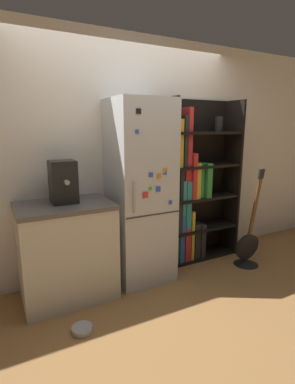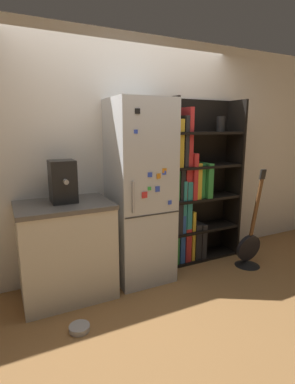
{
  "view_description": "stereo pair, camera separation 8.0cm",
  "coord_description": "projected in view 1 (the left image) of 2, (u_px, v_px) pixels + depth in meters",
  "views": [
    {
      "loc": [
        -1.37,
        -2.6,
        1.62
      ],
      "look_at": [
        0.08,
        0.15,
        0.96
      ],
      "focal_mm": 28.0,
      "sensor_mm": 36.0,
      "label": 1
    },
    {
      "loc": [
        -1.3,
        -2.64,
        1.62
      ],
      "look_at": [
        0.08,
        0.15,
        0.96
      ],
      "focal_mm": 28.0,
      "sensor_mm": 36.0,
      "label": 2
    }
  ],
  "objects": [
    {
      "name": "kitchen_counter",
      "position": [
        67.0,
        251.0,
        2.87
      ],
      "size": [
        0.87,
        0.63,
        0.93
      ],
      "color": "beige",
      "rests_on": "ground_plane"
    },
    {
      "name": "pet_bowl",
      "position": [
        82.0,
        329.0,
        2.43
      ],
      "size": [
        0.17,
        0.17,
        0.05
      ],
      "color": "#B7B7BC",
      "rests_on": "ground_plane"
    },
    {
      "name": "ground_plane",
      "position": [
        147.0,
        282.0,
        3.21
      ],
      "size": [
        16.0,
        16.0,
        0.0
      ],
      "primitive_type": "plane",
      "color": "#A87542"
    },
    {
      "name": "bookshelf",
      "position": [
        191.0,
        191.0,
        3.65
      ],
      "size": [
        0.97,
        0.34,
        1.95
      ],
      "color": "black",
      "rests_on": "ground_plane"
    },
    {
      "name": "wall_back",
      "position": [
        127.0,
        157.0,
        3.35
      ],
      "size": [
        8.0,
        0.05,
        2.6
      ],
      "color": "white",
      "rests_on": "ground_plane"
    },
    {
      "name": "espresso_machine",
      "position": [
        63.0,
        182.0,
        2.78
      ],
      "size": [
        0.23,
        0.3,
        0.4
      ],
      "color": "black",
      "rests_on": "kitchen_counter"
    },
    {
      "name": "guitar",
      "position": [
        247.0,
        251.0,
        3.6
      ],
      "size": [
        0.33,
        0.3,
        1.18
      ],
      "color": "black",
      "rests_on": "ground_plane"
    },
    {
      "name": "refrigerator",
      "position": [
        140.0,
        193.0,
        3.15
      ],
      "size": [
        0.6,
        0.6,
        1.91
      ],
      "color": "silver",
      "rests_on": "ground_plane"
    }
  ]
}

